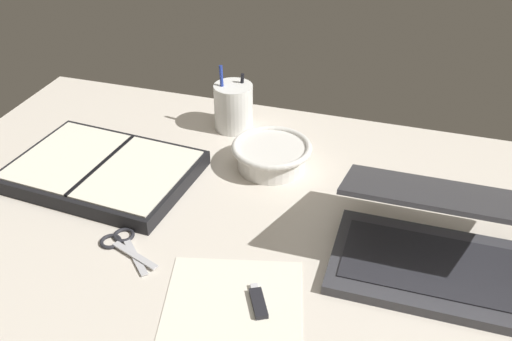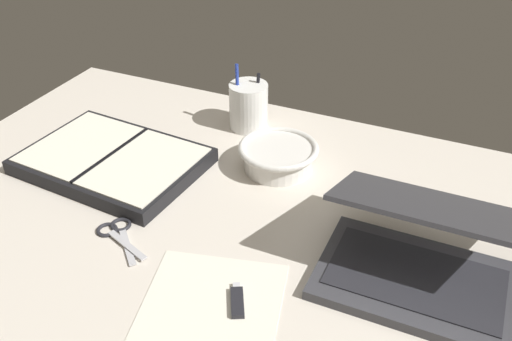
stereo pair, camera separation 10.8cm
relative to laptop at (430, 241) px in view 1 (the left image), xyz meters
The scene contains 8 objects.
desk_top 33.25cm from the laptop, behind, with size 140.00×100.00×2.00cm, color beige.
laptop is the anchor object (origin of this frame).
bowl 39.13cm from the laptop, 148.36° to the left, with size 16.92×16.92×5.59cm.
pen_cup 57.67cm from the laptop, 143.71° to the left, with size 9.03×9.03×15.77cm.
planner 65.78cm from the laptop, behind, with size 38.35×28.67×3.49cm.
scissors 53.13cm from the laptop, 167.69° to the right, with size 12.92×10.42×0.80cm.
paper_sheet_front 35.62cm from the laptop, 140.76° to the right, with size 21.48×27.27×0.16cm, color silver.
usb_drive 30.47cm from the laptop, 144.08° to the right, with size 4.79×7.11×1.00cm.
Camera 1 is at (26.39, -74.14, 69.18)cm, focal length 40.00 mm.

